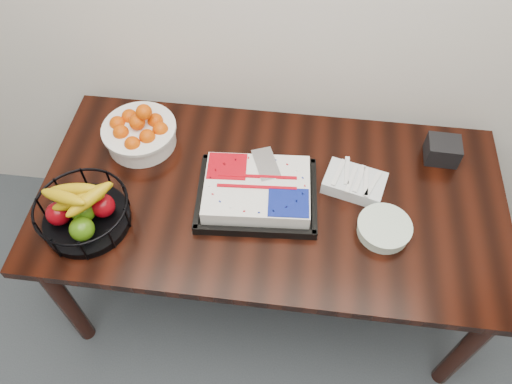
# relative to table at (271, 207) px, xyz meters

# --- Properties ---
(table) EXTENTS (1.80, 0.90, 0.75)m
(table) POSITION_rel_table_xyz_m (0.00, 0.00, 0.00)
(table) COLOR black
(table) RESTS_ON ground
(cake_tray) EXTENTS (0.48, 0.38, 0.09)m
(cake_tray) POSITION_rel_table_xyz_m (-0.05, -0.02, 0.13)
(cake_tray) COLOR black
(cake_tray) RESTS_ON table
(tangerine_bowl) EXTENTS (0.30, 0.30, 0.19)m
(tangerine_bowl) POSITION_rel_table_xyz_m (-0.56, 0.20, 0.17)
(tangerine_bowl) COLOR white
(tangerine_bowl) RESTS_ON table
(fruit_basket) EXTENTS (0.34, 0.34, 0.18)m
(fruit_basket) POSITION_rel_table_xyz_m (-0.66, -0.21, 0.16)
(fruit_basket) COLOR black
(fruit_basket) RESTS_ON table
(plate_stack) EXTENTS (0.20, 0.20, 0.05)m
(plate_stack) POSITION_rel_table_xyz_m (0.42, -0.12, 0.11)
(plate_stack) COLOR white
(plate_stack) RESTS_ON table
(fork_bag) EXTENTS (0.26, 0.20, 0.06)m
(fork_bag) POSITION_rel_table_xyz_m (0.31, 0.07, 0.12)
(fork_bag) COLOR silver
(fork_bag) RESTS_ON table
(napkin_box) EXTENTS (0.13, 0.11, 0.09)m
(napkin_box) POSITION_rel_table_xyz_m (0.66, 0.27, 0.13)
(napkin_box) COLOR black
(napkin_box) RESTS_ON table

